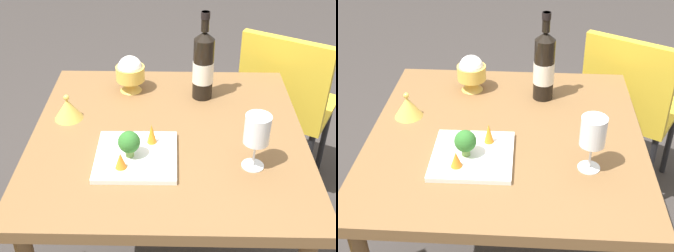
% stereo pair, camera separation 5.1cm
% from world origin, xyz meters
% --- Properties ---
extents(dining_table, '(0.91, 0.91, 0.73)m').
position_xyz_m(dining_table, '(0.00, 0.00, 0.65)').
color(dining_table, brown).
rests_on(dining_table, ground_plane).
extents(chair_near_window, '(0.54, 0.54, 0.85)m').
position_xyz_m(chair_near_window, '(0.59, -0.53, 0.53)').
color(chair_near_window, gold).
rests_on(chair_near_window, ground_plane).
extents(wine_bottle, '(0.08, 0.08, 0.33)m').
position_xyz_m(wine_bottle, '(0.25, -0.12, 0.86)').
color(wine_bottle, black).
rests_on(wine_bottle, dining_table).
extents(wine_glass, '(0.08, 0.08, 0.18)m').
position_xyz_m(wine_glass, '(-0.17, -0.26, 0.86)').
color(wine_glass, white).
rests_on(wine_glass, dining_table).
extents(rice_bowl, '(0.11, 0.11, 0.14)m').
position_xyz_m(rice_bowl, '(0.29, 0.15, 0.80)').
color(rice_bowl, gold).
rests_on(rice_bowl, dining_table).
extents(rice_bowl_lid, '(0.10, 0.10, 0.09)m').
position_xyz_m(rice_bowl_lid, '(0.09, 0.35, 0.77)').
color(rice_bowl_lid, gold).
rests_on(rice_bowl_lid, dining_table).
extents(serving_plate, '(0.25, 0.25, 0.02)m').
position_xyz_m(serving_plate, '(-0.14, 0.09, 0.74)').
color(serving_plate, white).
rests_on(serving_plate, dining_table).
extents(broccoli_floret, '(0.07, 0.07, 0.09)m').
position_xyz_m(broccoli_floret, '(-0.15, 0.11, 0.79)').
color(broccoli_floret, '#729E4C').
rests_on(broccoli_floret, serving_plate).
extents(carrot_garnish_left, '(0.04, 0.04, 0.05)m').
position_xyz_m(carrot_garnish_left, '(-0.20, 0.13, 0.77)').
color(carrot_garnish_left, orange).
rests_on(carrot_garnish_left, serving_plate).
extents(carrot_garnish_right, '(0.03, 0.03, 0.07)m').
position_xyz_m(carrot_garnish_right, '(-0.07, 0.05, 0.78)').
color(carrot_garnish_right, orange).
rests_on(carrot_garnish_right, serving_plate).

